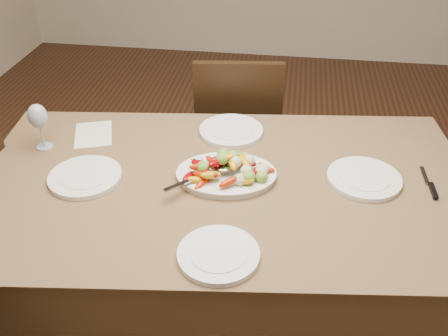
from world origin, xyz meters
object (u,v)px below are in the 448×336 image
dining_table (224,257)px  chair_far (238,132)px  plate_left (85,177)px  plate_right (364,179)px  wine_glass (40,125)px  plate_near (219,255)px  serving_platter (226,176)px  plate_far (231,131)px

dining_table → chair_far: 0.85m
chair_far → plate_left: size_ratio=3.55×
chair_far → plate_right: bearing=119.5°
plate_left → wine_glass: (-0.24, 0.19, 0.09)m
dining_table → plate_right: plate_right is taller
plate_near → serving_platter: bearing=94.9°
chair_far → wine_glass: (-0.70, -0.72, 0.39)m
chair_far → plate_right: (0.56, -0.76, 0.29)m
plate_right → plate_near: same height
plate_left → plate_right: size_ratio=0.99×
chair_far → wine_glass: size_ratio=4.64×
wine_glass → plate_far: bearing=17.1°
serving_platter → plate_far: serving_platter is taller
plate_far → wine_glass: bearing=-162.9°
plate_right → wine_glass: size_ratio=1.32×
plate_right → plate_far: (-0.53, 0.27, 0.00)m
plate_far → plate_near: (0.06, -0.74, 0.00)m
plate_far → chair_far: bearing=93.4°
plate_right → plate_near: (-0.47, -0.47, 0.00)m
plate_left → plate_far: (0.49, 0.41, 0.00)m
dining_table → serving_platter: serving_platter is taller
dining_table → plate_far: 0.53m
serving_platter → plate_far: 0.33m
serving_platter → plate_near: 0.41m
chair_far → plate_left: (-0.46, -0.90, 0.29)m
plate_far → serving_platter: bearing=-85.5°
serving_platter → wine_glass: size_ratio=1.74×
wine_glass → serving_platter: bearing=-8.0°
chair_far → wine_glass: 1.07m
wine_glass → chair_far: bearing=45.5°
plate_right → plate_far: size_ratio=1.00×
serving_platter → wine_glass: 0.77m
serving_platter → plate_right: serving_platter is taller
plate_near → plate_right: bearing=44.9°
serving_platter → plate_left: bearing=-171.3°
serving_platter → plate_far: (-0.03, 0.33, -0.00)m
plate_left → plate_near: size_ratio=1.07×
chair_far → serving_platter: 0.88m
serving_platter → wine_glass: wine_glass is taller
serving_platter → plate_right: (0.50, 0.06, -0.00)m
plate_near → wine_glass: 0.95m
chair_far → serving_platter: chair_far is taller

